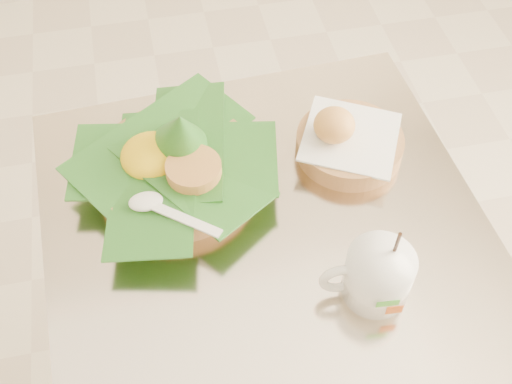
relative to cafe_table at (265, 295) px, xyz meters
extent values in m
cylinder|color=gray|center=(0.00, 0.00, -0.16)|extent=(0.07, 0.07, 0.69)
cube|color=beige|center=(0.00, 0.00, 0.21)|extent=(0.74, 0.74, 0.03)
cylinder|color=#AC8049|center=(-0.13, 0.13, 0.24)|extent=(0.27, 0.27, 0.04)
cone|color=#235518|center=(-0.11, 0.14, 0.32)|extent=(0.12, 0.15, 0.14)
ellipsoid|color=yellow|center=(-0.16, 0.15, 0.27)|extent=(0.10, 0.10, 0.06)
cylinder|color=#CC9347|center=(-0.10, 0.09, 0.28)|extent=(0.09, 0.09, 0.02)
cylinder|color=#AC8049|center=(0.17, 0.13, 0.24)|extent=(0.18, 0.18, 0.04)
cube|color=white|center=(0.17, 0.13, 0.26)|extent=(0.21, 0.21, 0.01)
ellipsoid|color=#C1792C|center=(0.14, 0.13, 0.29)|extent=(0.07, 0.07, 0.06)
cylinder|color=white|center=(0.13, -0.14, 0.26)|extent=(0.10, 0.10, 0.09)
torus|color=white|center=(0.08, -0.14, 0.27)|extent=(0.06, 0.02, 0.06)
cylinder|color=#422212|center=(0.13, -0.14, 0.30)|extent=(0.09, 0.09, 0.01)
cylinder|color=black|center=(0.15, -0.14, 0.33)|extent=(0.03, 0.04, 0.13)
cube|color=green|center=(0.13, -0.19, 0.27)|extent=(0.03, 0.00, 0.01)
cube|color=orange|center=(0.14, -0.19, 0.25)|extent=(0.02, 0.00, 0.02)
camera|label=1|loc=(-0.14, -0.57, 1.06)|focal=45.00mm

